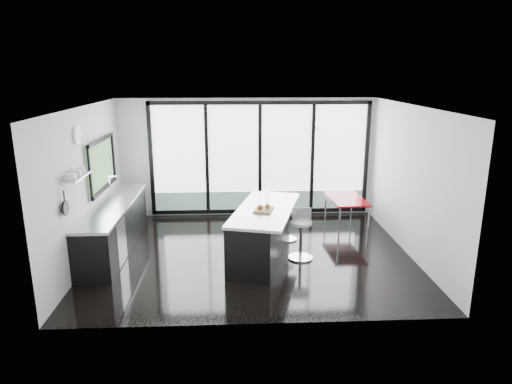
{
  "coord_description": "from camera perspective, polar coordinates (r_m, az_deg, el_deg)",
  "views": [
    {
      "loc": [
        -0.32,
        -8.15,
        3.43
      ],
      "look_at": [
        0.1,
        0.3,
        1.15
      ],
      "focal_mm": 32.0,
      "sensor_mm": 36.0,
      "label": 1
    }
  ],
  "objects": [
    {
      "name": "bar_stool_far",
      "position": [
        9.47,
        3.94,
        -4.14
      ],
      "size": [
        0.53,
        0.53,
        0.64
      ],
      "primitive_type": "cylinder",
      "rotation": [
        0.0,
        0.0,
        0.41
      ],
      "color": "silver",
      "rests_on": "floor"
    },
    {
      "name": "counter_cabinets",
      "position": [
        9.35,
        -17.31,
        -4.13
      ],
      "size": [
        0.69,
        3.24,
        1.36
      ],
      "color": "black",
      "rests_on": "floor"
    },
    {
      "name": "wall_back",
      "position": [
        10.85,
        0.33,
        3.6
      ],
      "size": [
        6.0,
        0.09,
        2.8
      ],
      "color": "silver",
      "rests_on": "ground"
    },
    {
      "name": "wall_left",
      "position": [
        9.02,
        -19.9,
        2.23
      ],
      "size": [
        0.26,
        5.0,
        2.8
      ],
      "color": "silver",
      "rests_on": "ground"
    },
    {
      "name": "wall_front",
      "position": [
        6.01,
        0.38,
        -4.64
      ],
      "size": [
        6.0,
        0.0,
        2.8
      ],
      "primitive_type": "cube",
      "color": "silver",
      "rests_on": "ground"
    },
    {
      "name": "bar_stool_near",
      "position": [
        8.54,
        5.63,
        -6.0
      ],
      "size": [
        0.53,
        0.53,
        0.73
      ],
      "primitive_type": "cylinder",
      "rotation": [
        0.0,
        0.0,
        -0.17
      ],
      "color": "silver",
      "rests_on": "floor"
    },
    {
      "name": "wall_right",
      "position": [
        9.03,
        18.81,
        1.28
      ],
      "size": [
        0.0,
        5.0,
        2.8
      ],
      "primitive_type": "cube",
      "color": "silver",
      "rests_on": "ground"
    },
    {
      "name": "floor",
      "position": [
        8.85,
        -0.56,
        -7.73
      ],
      "size": [
        6.0,
        5.0,
        0.0
      ],
      "primitive_type": "cube",
      "color": "black",
      "rests_on": "ground"
    },
    {
      "name": "island",
      "position": [
        8.57,
        0.63,
        -4.99
      ],
      "size": [
        1.56,
        2.52,
        1.25
      ],
      "color": "black",
      "rests_on": "floor"
    },
    {
      "name": "red_table",
      "position": [
        10.38,
        11.16,
        -2.53
      ],
      "size": [
        0.79,
        1.3,
        0.68
      ],
      "primitive_type": "cube",
      "rotation": [
        0.0,
        0.0,
        0.05
      ],
      "color": "maroon",
      "rests_on": "floor"
    },
    {
      "name": "ceiling",
      "position": [
        8.18,
        -0.61,
        10.67
      ],
      "size": [
        6.0,
        5.0,
        0.0
      ],
      "primitive_type": "cube",
      "color": "white",
      "rests_on": "wall_back"
    }
  ]
}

